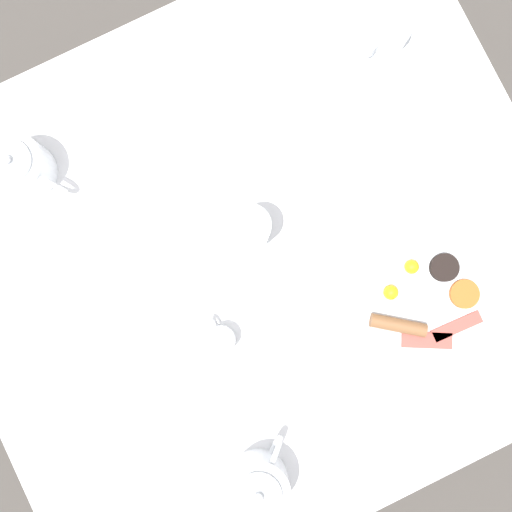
% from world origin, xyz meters
% --- Properties ---
extents(ground_plane, '(8.00, 8.00, 0.00)m').
position_xyz_m(ground_plane, '(0.00, 0.00, 0.00)').
color(ground_plane, '#4C4742').
extents(table, '(1.07, 1.19, 0.76)m').
position_xyz_m(table, '(0.00, 0.00, 0.70)').
color(table, white).
rests_on(table, ground_plane).
extents(breakfast_plate, '(0.28, 0.28, 0.04)m').
position_xyz_m(breakfast_plate, '(-0.22, -0.25, 0.77)').
color(breakfast_plate, white).
rests_on(breakfast_plate, table).
extents(teapot_near, '(0.14, 0.17, 0.12)m').
position_xyz_m(teapot_near, '(-0.38, 0.18, 0.81)').
color(teapot_near, white).
rests_on(teapot_near, table).
extents(teapot_far, '(0.17, 0.13, 0.12)m').
position_xyz_m(teapot_far, '(0.35, 0.33, 0.81)').
color(teapot_far, white).
rests_on(teapot_far, table).
extents(teacup_with_saucer_left, '(0.14, 0.14, 0.06)m').
position_xyz_m(teacup_with_saucer_left, '(0.28, -0.43, 0.79)').
color(teacup_with_saucer_left, white).
rests_on(teacup_with_saucer_left, table).
extents(water_glass_tall, '(0.08, 0.08, 0.12)m').
position_xyz_m(water_glass_tall, '(0.05, -0.01, 0.82)').
color(water_glass_tall, white).
rests_on(water_glass_tall, table).
extents(creamer_jug, '(0.08, 0.05, 0.05)m').
position_xyz_m(creamer_jug, '(-0.11, 0.13, 0.79)').
color(creamer_jug, white).
rests_on(creamer_jug, table).
extents(napkin_folded, '(0.20, 0.14, 0.01)m').
position_xyz_m(napkin_folded, '(0.31, -0.13, 0.77)').
color(napkin_folded, white).
rests_on(napkin_folded, table).
extents(fork_by_plate, '(0.16, 0.07, 0.00)m').
position_xyz_m(fork_by_plate, '(0.11, -0.44, 0.77)').
color(fork_by_plate, silver).
rests_on(fork_by_plate, table).
extents(knife_by_plate, '(0.20, 0.07, 0.00)m').
position_xyz_m(knife_by_plate, '(0.06, 0.20, 0.77)').
color(knife_by_plate, silver).
rests_on(knife_by_plate, table).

